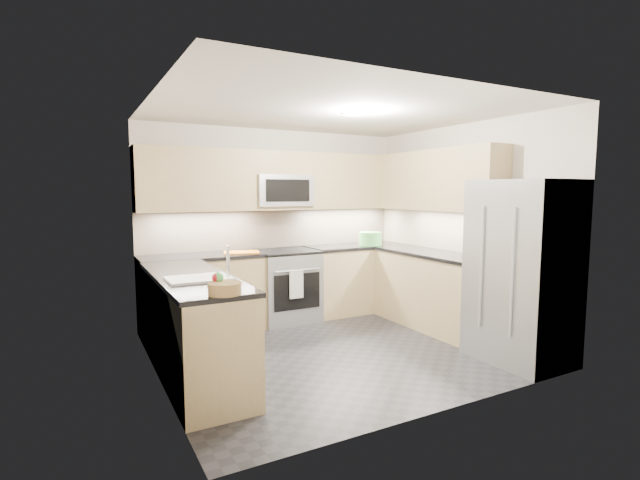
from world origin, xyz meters
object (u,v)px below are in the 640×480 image
Objects in this scene: utensil_bowl at (370,239)px; fruit_basket at (225,288)px; refrigerator at (522,272)px; microwave at (282,191)px; gas_range at (286,286)px; cutting_board at (242,252)px.

utensil_bowl is 3.42m from fruit_basket.
microwave is at bearing 119.62° from refrigerator.
refrigerator reaches higher than gas_range.
fruit_basket is at bearing -122.51° from microwave.
cutting_board is at bearing 68.20° from fruit_basket.
cutting_board is at bearing 177.82° from utensil_bowl.
fruit_basket reaches higher than gas_range.
fruit_basket is (-2.92, 0.24, 0.08)m from refrigerator.
refrigerator is at bearing -49.34° from cutting_board.
microwave reaches higher than fruit_basket.
utensil_bowl is at bearing -4.54° from gas_range.
fruit_basket reaches higher than cutting_board.
gas_range is at bearing 120.88° from refrigerator.
cutting_board is 2.32m from fruit_basket.
refrigerator is 5.64× the size of utensil_bowl.
cutting_board is at bearing -165.85° from microwave.
utensil_bowl is 0.75× the size of cutting_board.
refrigerator reaches higher than cutting_board.
microwave is 1.43m from utensil_bowl.
fruit_basket is at bearing 175.24° from refrigerator.
refrigerator is at bearing -4.76° from fruit_basket.
gas_range is 2.68m from fruit_basket.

